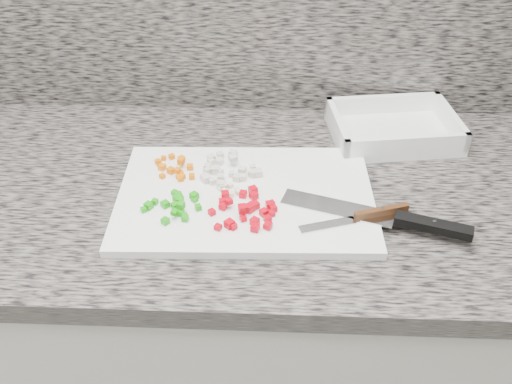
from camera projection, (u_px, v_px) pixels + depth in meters
cabinet at (225, 338)px, 1.38m from camera, size 3.92×0.62×0.86m
countertop at (217, 191)px, 1.10m from camera, size 3.96×0.64×0.04m
cutting_board at (246, 197)px, 1.04m from camera, size 0.47×0.32×0.02m
carrot_pile at (176, 168)px, 1.09m from camera, size 0.08×0.09×0.02m
onion_pile at (226, 170)px, 1.09m from camera, size 0.12×0.12×0.02m
green_pepper_pile at (175, 205)px, 1.00m from camera, size 0.11×0.10×0.02m
red_pepper_pile at (247, 209)px, 0.99m from camera, size 0.12×0.12×0.02m
garlic_pile at (230, 191)px, 1.04m from camera, size 0.05×0.04×0.01m
chef_knife at (399, 219)px, 0.97m from camera, size 0.32×0.13×0.02m
paring_knife at (368, 215)px, 0.98m from camera, size 0.19×0.08×0.02m
tray at (393, 130)px, 1.21m from camera, size 0.28×0.22×0.05m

